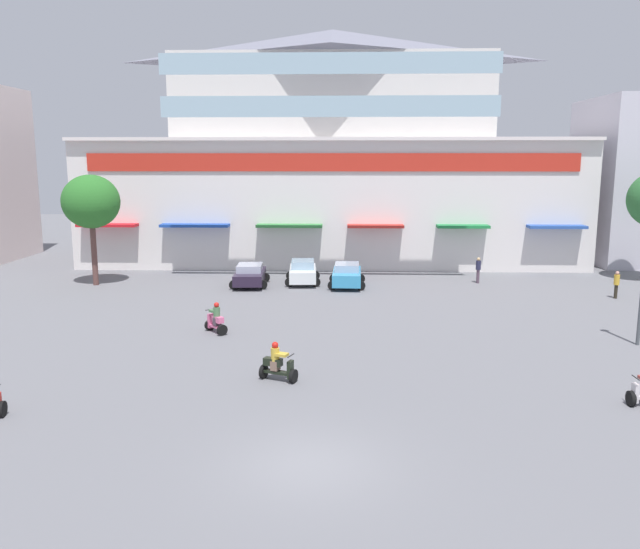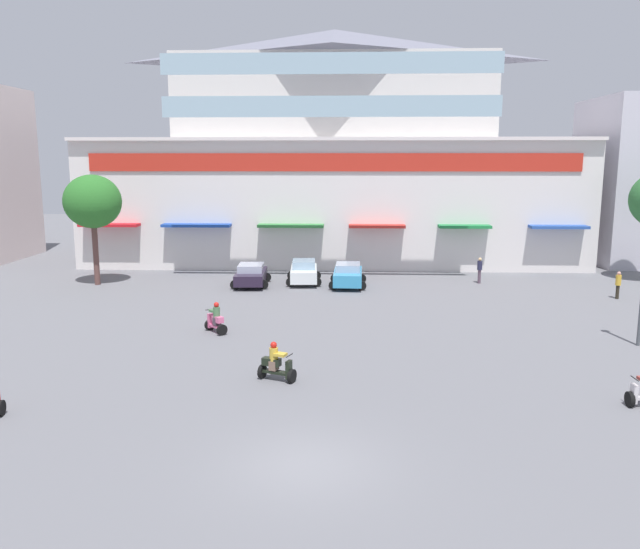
{
  "view_description": "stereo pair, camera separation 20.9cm",
  "coord_description": "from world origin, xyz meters",
  "views": [
    {
      "loc": [
        0.83,
        -16.05,
        8.17
      ],
      "look_at": [
        -0.23,
        14.7,
        2.55
      ],
      "focal_mm": 35.86,
      "sensor_mm": 36.0,
      "label": 1
    },
    {
      "loc": [
        1.04,
        -16.04,
        8.17
      ],
      "look_at": [
        -0.23,
        14.7,
        2.55
      ],
      "focal_mm": 35.86,
      "sensor_mm": 36.0,
      "label": 2
    }
  ],
  "objects": [
    {
      "name": "ground_plane",
      "position": [
        0.0,
        13.0,
        0.0
      ],
      "size": [
        128.0,
        128.0,
        0.0
      ],
      "primitive_type": "plane",
      "color": "slate"
    },
    {
      "name": "colonial_building",
      "position": [
        -0.0,
        37.02,
        7.91
      ],
      "size": [
        38.1,
        19.28,
        18.27
      ],
      "color": "silver",
      "rests_on": "ground"
    },
    {
      "name": "plaza_tree_0",
      "position": [
        -15.24,
        24.39,
        5.39
      ],
      "size": [
        3.67,
        3.42,
        7.15
      ],
      "color": "brown",
      "rests_on": "ground"
    },
    {
      "name": "parked_car_0",
      "position": [
        -5.12,
        24.49,
        0.72
      ],
      "size": [
        2.54,
        4.09,
        1.41
      ],
      "color": "#251B2E",
      "rests_on": "ground"
    },
    {
      "name": "parked_car_1",
      "position": [
        -1.74,
        25.42,
        0.78
      ],
      "size": [
        2.44,
        3.97,
        1.54
      ],
      "color": "silver",
      "rests_on": "ground"
    },
    {
      "name": "parked_car_2",
      "position": [
        1.17,
        24.41,
        0.77
      ],
      "size": [
        2.44,
        3.92,
        1.51
      ],
      "color": "#348EBF",
      "rests_on": "ground"
    },
    {
      "name": "scooter_rider_2",
      "position": [
        -1.52,
        6.6,
        0.62
      ],
      "size": [
        1.49,
        1.01,
        1.48
      ],
      "color": "black",
      "rests_on": "ground"
    },
    {
      "name": "scooter_rider_3",
      "position": [
        -5.1,
        13.06,
        0.63
      ],
      "size": [
        1.25,
        1.34,
        1.51
      ],
      "color": "black",
      "rests_on": "ground"
    },
    {
      "name": "pedestrian_0",
      "position": [
        17.04,
        21.42,
        0.94
      ],
      "size": [
        0.34,
        0.34,
        1.64
      ],
      "color": "#2A251B",
      "rests_on": "ground"
    },
    {
      "name": "pedestrian_1",
      "position": [
        9.86,
        25.85,
        1.0
      ],
      "size": [
        0.46,
        0.46,
        1.73
      ],
      "color": "#523F4D",
      "rests_on": "ground"
    }
  ]
}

